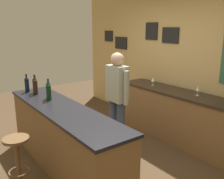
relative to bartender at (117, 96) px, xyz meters
The scene contains 13 objects.
ground_plane 1.08m from the bartender, 94.06° to the right, with size 10.00×10.00×0.00m, color #4C3823.
back_wall 1.57m from the bartender, 90.35° to the left, with size 6.00×0.09×2.80m.
bar_counter 1.04m from the bartender, 92.31° to the right, with size 2.63×0.60×0.92m.
side_counter 1.27m from the bartender, 72.07° to the left, with size 2.58×0.56×0.90m.
bartender is the anchor object (origin of this frame).
bar_stool 1.66m from the bartender, 88.61° to the right, with size 0.32×0.32×0.68m.
wine_bottle_a 1.56m from the bartender, 138.58° to the right, with size 0.07×0.07×0.31m.
wine_bottle_b 1.40m from the bartender, 138.14° to the right, with size 0.07×0.07×0.31m.
wine_bottle_c 1.34m from the bartender, 133.71° to the right, with size 0.07×0.07×0.31m.
wine_bottle_d 1.07m from the bartender, 123.32° to the right, with size 0.07×0.07×0.31m.
wine_bottle_e 1.05m from the bartender, 117.70° to the right, with size 0.07×0.07×0.31m.
wine_glass_a 1.14m from the bartender, 105.08° to the left, with size 0.07×0.07×0.16m.
wine_glass_b 1.34m from the bartender, 60.62° to the left, with size 0.07×0.07×0.16m.
Camera 1 is at (3.03, -1.79, 2.00)m, focal length 40.10 mm.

